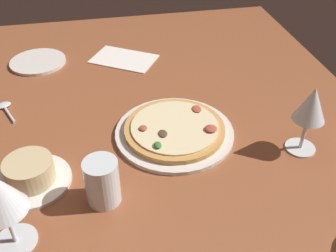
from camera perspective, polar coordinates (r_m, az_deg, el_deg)
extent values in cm
cube|color=brown|center=(92.86, -0.94, -2.70)|extent=(150.00, 110.00, 4.00)
cylinder|color=silver|center=(92.32, 0.95, -0.97)|extent=(28.05, 28.05, 1.00)
cylinder|color=#C68C47|center=(91.64, 0.96, -0.43)|extent=(23.74, 23.74, 1.20)
cylinder|color=beige|center=(91.15, 0.96, -0.04)|extent=(20.56, 20.56, 0.40)
ellipsoid|color=#387033|center=(85.01, -1.51, -2.79)|extent=(2.30, 1.66, 0.77)
ellipsoid|color=#AD4733|center=(96.39, 4.23, 2.52)|extent=(3.12, 2.24, 0.41)
ellipsoid|color=#AD4733|center=(89.97, -3.64, -0.30)|extent=(2.09, 1.90, 0.60)
ellipsoid|color=#AD4733|center=(90.02, 6.29, -0.37)|extent=(2.89, 2.86, 0.79)
ellipsoid|color=#4C3828|center=(88.40, -0.66, -1.09)|extent=(2.84, 2.01, 0.40)
cylinder|color=silver|center=(85.34, -19.20, -7.58)|extent=(15.92, 15.92, 0.80)
cylinder|color=#D1B784|center=(83.45, -19.59, -6.20)|extent=(9.88, 9.88, 4.86)
cylinder|color=silver|center=(93.51, 18.73, -3.01)|extent=(6.76, 6.76, 0.40)
cylinder|color=silver|center=(91.00, 19.24, -1.03)|extent=(0.80, 0.80, 7.89)
cone|color=silver|center=(86.59, 20.29, 3.04)|extent=(6.93, 6.93, 7.83)
cone|color=#5B0F19|center=(87.78, 19.99, 1.86)|extent=(2.72, 2.72, 3.41)
cylinder|color=silver|center=(76.32, -21.31, -15.38)|extent=(7.49, 7.49, 0.40)
cylinder|color=silver|center=(73.09, -22.08, -13.30)|extent=(0.80, 0.80, 8.24)
cone|color=maroon|center=(69.01, -23.19, -10.26)|extent=(3.09, 3.09, 3.20)
cylinder|color=silver|center=(75.37, -9.58, -8.04)|extent=(6.65, 6.65, 9.63)
cylinder|color=silver|center=(76.66, -9.44, -8.99)|extent=(6.12, 6.12, 5.99)
cylinder|color=silver|center=(128.21, -18.48, 8.90)|extent=(16.82, 16.82, 0.90)
cube|color=white|center=(124.80, -6.48, 9.71)|extent=(20.66, 22.83, 0.30)
ellipsoid|color=silver|center=(110.20, -22.96, 2.82)|extent=(4.20, 4.80, 1.00)
cylinder|color=silver|center=(106.57, -22.26, 1.66)|extent=(8.36, 4.28, 0.70)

